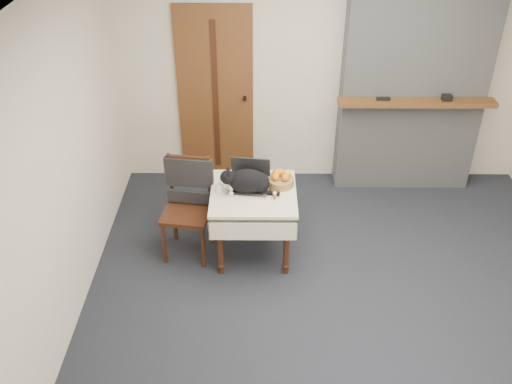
% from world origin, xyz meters
% --- Properties ---
extents(ground, '(4.50, 4.50, 0.00)m').
position_xyz_m(ground, '(0.00, 0.00, 0.00)').
color(ground, black).
rests_on(ground, ground).
extents(room_shell, '(4.52, 4.01, 2.61)m').
position_xyz_m(room_shell, '(0.00, 0.46, 1.76)').
color(room_shell, beige).
rests_on(room_shell, ground).
extents(door, '(0.82, 0.10, 2.00)m').
position_xyz_m(door, '(-1.20, 1.97, 1.00)').
color(door, brown).
rests_on(door, ground).
extents(chimney, '(1.62, 0.48, 2.60)m').
position_xyz_m(chimney, '(0.90, 1.85, 1.30)').
color(chimney, gray).
rests_on(chimney, ground).
extents(side_table, '(0.78, 0.78, 0.70)m').
position_xyz_m(side_table, '(-0.77, 0.53, 0.59)').
color(side_table, '#33170E').
rests_on(side_table, ground).
extents(laptop, '(0.40, 0.36, 0.27)m').
position_xyz_m(laptop, '(-0.81, 0.62, 0.77)').
color(laptop, '#B7B7BC').
rests_on(laptop, side_table).
extents(cat, '(0.55, 0.26, 0.26)m').
position_xyz_m(cat, '(-0.82, 0.54, 0.81)').
color(cat, black).
rests_on(cat, side_table).
extents(cream_jar, '(0.07, 0.07, 0.08)m').
position_xyz_m(cream_jar, '(-1.09, 0.55, 0.74)').
color(cream_jar, white).
rests_on(cream_jar, side_table).
extents(pill_bottle, '(0.03, 0.03, 0.07)m').
position_xyz_m(pill_bottle, '(-0.58, 0.42, 0.74)').
color(pill_bottle, '#AE4415').
rests_on(pill_bottle, side_table).
extents(fruit_basket, '(0.25, 0.25, 0.14)m').
position_xyz_m(fruit_basket, '(-0.52, 0.66, 0.76)').
color(fruit_basket, '#A46D42').
rests_on(fruit_basket, side_table).
extents(desk_clutter, '(0.14, 0.07, 0.01)m').
position_xyz_m(desk_clutter, '(-0.56, 0.59, 0.70)').
color(desk_clutter, black).
rests_on(desk_clutter, side_table).
extents(chair, '(0.50, 0.49, 0.98)m').
position_xyz_m(chair, '(-1.38, 0.63, 0.62)').
color(chair, '#33170E').
rests_on(chair, ground).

